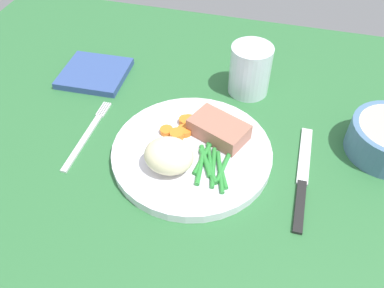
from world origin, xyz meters
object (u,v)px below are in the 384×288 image
Objects in this scene: fork at (87,135)px; meat_portion at (219,129)px; dinner_plate at (192,152)px; knife at (302,178)px; napkin at (95,73)px; water_glass at (250,73)px.

meat_portion is at bearing 9.76° from fork.
knife is at bearing -0.96° from dinner_plate.
knife is 1.70× the size of napkin.
knife is at bearing -58.81° from water_glass.
dinner_plate is 28.07cm from napkin.
dinner_plate is 1.21× the size of knife.
knife is at bearing -16.95° from meat_portion.
meat_portion is at bearing 161.51° from knife.
napkin is (-40.69, 15.51, 0.44)cm from knife.
water_glass reaches higher than dinner_plate.
water_glass is at bearing 6.51° from napkin.
fork is (-21.19, -4.16, -2.75)cm from meat_portion.
fork is 1.37× the size of napkin.
dinner_plate is at bearing -107.04° from water_glass.
knife is (34.94, -0.03, -0.00)cm from fork.
meat_portion is 21.77cm from fork.
napkin is at bearing 109.02° from fork.
napkin is at bearing -173.49° from water_glass.
dinner_plate is 5.58cm from meat_portion.
knife is at bearing -20.86° from napkin.
dinner_plate is 2.05× the size of napkin.
meat_portion is 0.74× the size of napkin.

